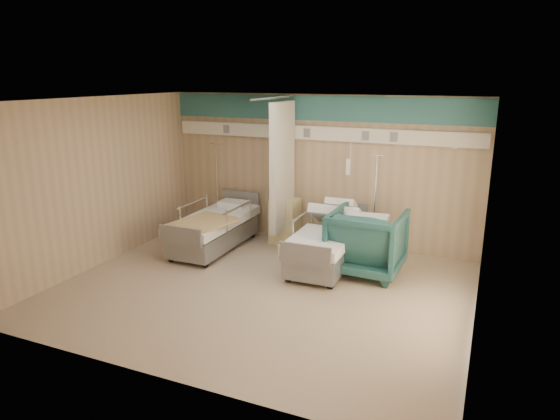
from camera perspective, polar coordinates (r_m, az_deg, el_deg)
The scene contains 13 objects.
ground at distance 7.65m, azimuth -2.05°, elevation -9.02°, with size 6.00×5.00×0.00m, color gray.
room_walls at distance 7.33m, azimuth -1.55°, elevation 5.19°, with size 6.04×5.04×2.82m.
bed_right at distance 8.45m, azimuth 5.42°, elevation -4.37°, with size 1.00×2.16×0.63m, color silver, non-canonical shape.
bed_left at distance 9.32m, azimuth -7.55°, elevation -2.56°, with size 1.00×2.16×0.63m, color silver, non-canonical shape.
bedside_cabinet at distance 9.60m, azimuth 0.58°, elevation -1.21°, with size 0.50×0.48×0.85m, color #D2C083.
visitor_armchair at distance 8.20m, azimuth 9.89°, elevation -3.60°, with size 1.13×1.16×1.06m, color #1E4B49.
waffle_blanket at distance 8.00m, azimuth 9.89°, elevation 0.18°, with size 0.67×0.60×0.08m, color white.
iv_stand_right at distance 8.93m, azimuth 10.56°, elevation -3.07°, with size 0.33×0.33×1.84m.
iv_stand_left at distance 10.35m, azimuth -7.09°, elevation -0.41°, with size 0.33×0.33×1.83m.
call_remote at distance 8.13m, azimuth 5.71°, elevation -2.71°, with size 0.16×0.07×0.04m, color black.
tan_blanket at distance 8.81m, azimuth -8.72°, elevation -1.39°, with size 0.86×1.08×0.04m, color tan.
toiletry_bag at distance 9.46m, azimuth 0.43°, elevation 1.57°, with size 0.21×0.14×0.12m, color black.
white_cup at distance 9.65m, azimuth 0.21°, elevation 1.92°, with size 0.10×0.10×0.14m, color white.
Camera 1 is at (3.01, -6.29, 3.13)m, focal length 32.00 mm.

